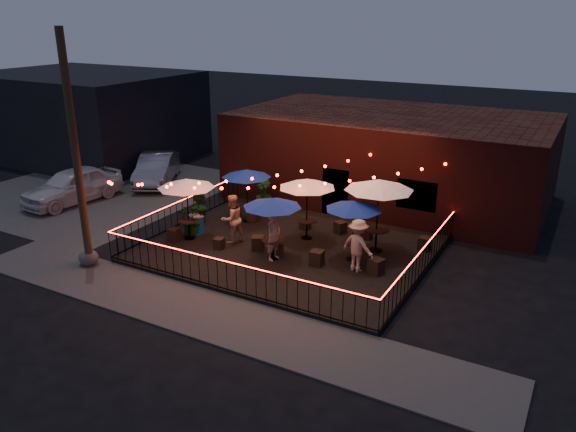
% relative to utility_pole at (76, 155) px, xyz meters
% --- Properties ---
extents(ground, '(110.00, 110.00, 0.00)m').
position_rel_utility_pole_xyz_m(ground, '(5.40, 2.60, -4.00)').
color(ground, black).
rests_on(ground, ground).
extents(patio, '(10.00, 8.00, 0.15)m').
position_rel_utility_pole_xyz_m(patio, '(5.40, 4.60, -3.92)').
color(patio, black).
rests_on(patio, ground).
extents(sidewalk, '(18.00, 2.50, 0.05)m').
position_rel_utility_pole_xyz_m(sidewalk, '(5.40, -0.65, -3.98)').
color(sidewalk, '#403E3B').
rests_on(sidewalk, ground).
extents(parking_lot, '(11.00, 12.00, 0.02)m').
position_rel_utility_pole_xyz_m(parking_lot, '(-6.60, 6.60, -3.99)').
color(parking_lot, '#403E3B').
rests_on(parking_lot, ground).
extents(brick_building, '(14.00, 8.00, 4.00)m').
position_rel_utility_pole_xyz_m(brick_building, '(6.40, 12.59, -2.00)').
color(brick_building, '#38120F').
rests_on(brick_building, ground).
extents(background_building, '(12.00, 9.00, 5.00)m').
position_rel_utility_pole_xyz_m(background_building, '(-12.60, 11.60, -1.50)').
color(background_building, black).
rests_on(background_building, ground).
extents(utility_pole, '(0.26, 0.26, 8.00)m').
position_rel_utility_pole_xyz_m(utility_pole, '(0.00, 0.00, 0.00)').
color(utility_pole, '#382B17').
rests_on(utility_pole, ground).
extents(fence_front, '(10.00, 0.04, 1.04)m').
position_rel_utility_pole_xyz_m(fence_front, '(5.40, 0.60, -3.34)').
color(fence_front, black).
rests_on(fence_front, patio).
extents(fence_left, '(0.04, 8.00, 1.04)m').
position_rel_utility_pole_xyz_m(fence_left, '(0.40, 4.60, -3.34)').
color(fence_left, black).
rests_on(fence_left, patio).
extents(fence_right, '(0.04, 8.00, 1.04)m').
position_rel_utility_pole_xyz_m(fence_right, '(10.40, 4.60, -3.34)').
color(fence_right, black).
rests_on(fence_right, patio).
extents(festoon_lights, '(10.02, 8.72, 1.32)m').
position_rel_utility_pole_xyz_m(festoon_lights, '(4.39, 4.30, -1.48)').
color(festoon_lights, '#EF0C01').
rests_on(festoon_lights, ground).
extents(cafe_table_0, '(2.56, 2.56, 2.39)m').
position_rel_utility_pole_xyz_m(cafe_table_0, '(1.60, 3.50, -1.66)').
color(cafe_table_0, black).
rests_on(cafe_table_0, patio).
extents(cafe_table_1, '(2.44, 2.44, 2.23)m').
position_rel_utility_pole_xyz_m(cafe_table_1, '(2.51, 6.20, -1.81)').
color(cafe_table_1, black).
rests_on(cafe_table_1, patio).
extents(cafe_table_2, '(2.60, 2.60, 2.26)m').
position_rel_utility_pole_xyz_m(cafe_table_2, '(5.37, 3.44, -1.78)').
color(cafe_table_2, black).
rests_on(cafe_table_2, patio).
extents(cafe_table_3, '(2.39, 2.39, 2.39)m').
position_rel_utility_pole_xyz_m(cafe_table_3, '(5.54, 5.72, -1.67)').
color(cafe_table_3, black).
rests_on(cafe_table_3, patio).
extents(cafe_table_4, '(2.14, 2.14, 2.19)m').
position_rel_utility_pole_xyz_m(cafe_table_4, '(7.84, 4.74, -1.85)').
color(cafe_table_4, black).
rests_on(cafe_table_4, patio).
extents(cafe_table_5, '(3.07, 3.07, 2.72)m').
position_rel_utility_pole_xyz_m(cafe_table_5, '(8.31, 5.87, -1.37)').
color(cafe_table_5, black).
rests_on(cafe_table_5, patio).
extents(bistro_chair_0, '(0.40, 0.40, 0.47)m').
position_rel_utility_pole_xyz_m(bistro_chair_0, '(1.21, 3.06, -3.62)').
color(bistro_chair_0, black).
rests_on(bistro_chair_0, patio).
extents(bistro_chair_1, '(0.38, 0.38, 0.40)m').
position_rel_utility_pole_xyz_m(bistro_chair_1, '(3.18, 3.25, -3.65)').
color(bistro_chair_1, black).
rests_on(bistro_chair_1, patio).
extents(bistro_chair_2, '(0.49, 0.49, 0.44)m').
position_rel_utility_pole_xyz_m(bistro_chair_2, '(1.64, 6.59, -3.63)').
color(bistro_chair_2, black).
rests_on(bistro_chair_2, patio).
extents(bistro_chair_3, '(0.44, 0.44, 0.48)m').
position_rel_utility_pole_xyz_m(bistro_chair_3, '(2.74, 6.29, -3.61)').
color(bistro_chair_3, black).
rests_on(bistro_chair_3, patio).
extents(bistro_chair_4, '(0.57, 0.57, 0.51)m').
position_rel_utility_pole_xyz_m(bistro_chair_4, '(4.50, 3.87, -3.59)').
color(bistro_chair_4, black).
rests_on(bistro_chair_4, patio).
extents(bistro_chair_5, '(0.57, 0.57, 0.51)m').
position_rel_utility_pole_xyz_m(bistro_chair_5, '(5.38, 3.74, -3.60)').
color(bistro_chair_5, black).
rests_on(bistro_chair_5, patio).
extents(bistro_chair_6, '(0.38, 0.38, 0.45)m').
position_rel_utility_pole_xyz_m(bistro_chair_6, '(5.02, 6.59, -3.63)').
color(bistro_chair_6, black).
rests_on(bistro_chair_6, patio).
extents(bistro_chair_7, '(0.51, 0.51, 0.46)m').
position_rel_utility_pole_xyz_m(bistro_chair_7, '(6.46, 6.84, -3.62)').
color(bistro_chair_7, black).
rests_on(bistro_chair_7, patio).
extents(bistro_chair_8, '(0.46, 0.46, 0.51)m').
position_rel_utility_pole_xyz_m(bistro_chair_8, '(6.96, 3.75, -3.59)').
color(bistro_chair_8, black).
rests_on(bistro_chair_8, patio).
extents(bistro_chair_9, '(0.54, 0.54, 0.52)m').
position_rel_utility_pole_xyz_m(bistro_chair_9, '(9.00, 4.10, -3.59)').
color(bistro_chair_9, black).
rests_on(bistro_chair_9, patio).
extents(bistro_chair_10, '(0.37, 0.37, 0.44)m').
position_rel_utility_pole_xyz_m(bistro_chair_10, '(7.58, 6.83, -3.63)').
color(bistro_chair_10, black).
rests_on(bistro_chair_10, patio).
extents(bistro_chair_11, '(0.43, 0.43, 0.48)m').
position_rel_utility_pole_xyz_m(bistro_chair_11, '(9.84, 6.85, -3.61)').
color(bistro_chair_11, black).
rests_on(bistro_chair_11, patio).
extents(patron_a, '(0.50, 0.69, 1.76)m').
position_rel_utility_pole_xyz_m(patron_a, '(5.43, 3.40, -2.97)').
color(patron_a, tan).
rests_on(patron_a, patio).
extents(patron_b, '(1.00, 1.11, 1.88)m').
position_rel_utility_pole_xyz_m(patron_b, '(3.28, 4.00, -2.91)').
color(patron_b, tan).
rests_on(patron_b, patio).
extents(patron_c, '(1.33, 0.97, 1.86)m').
position_rel_utility_pole_xyz_m(patron_c, '(8.36, 3.97, -2.92)').
color(patron_c, '#DFA793').
rests_on(patron_c, patio).
extents(potted_shrub_a, '(1.19, 1.04, 1.28)m').
position_rel_utility_pole_xyz_m(potted_shrub_a, '(1.50, 3.88, -3.21)').
color(potted_shrub_a, '#0C340E').
rests_on(potted_shrub_a, patio).
extents(potted_shrub_b, '(0.84, 0.74, 1.29)m').
position_rel_utility_pole_xyz_m(potted_shrub_b, '(0.80, 5.25, -3.20)').
color(potted_shrub_b, '#17410E').
rests_on(potted_shrub_b, patio).
extents(potted_shrub_c, '(0.79, 0.79, 1.23)m').
position_rel_utility_pole_xyz_m(potted_shrub_c, '(2.15, 8.10, -3.23)').
color(potted_shrub_c, '#10330C').
rests_on(potted_shrub_c, patio).
extents(cooler, '(0.66, 0.56, 0.75)m').
position_rel_utility_pole_xyz_m(cooler, '(1.50, 4.04, -3.47)').
color(cooler, '#0B56AB').
rests_on(cooler, patio).
extents(boulder, '(0.89, 0.78, 0.64)m').
position_rel_utility_pole_xyz_m(boulder, '(-0.10, 0.04, -3.68)').
color(boulder, '#4C4B46').
rests_on(boulder, ground).
extents(car_white, '(2.42, 4.93, 1.62)m').
position_rel_utility_pole_xyz_m(car_white, '(-6.15, 4.67, -3.19)').
color(car_white, white).
rests_on(car_white, ground).
extents(car_silver, '(3.70, 4.82, 1.53)m').
position_rel_utility_pole_xyz_m(car_silver, '(-4.85, 8.95, -3.24)').
color(car_silver, '#ABAAB3').
rests_on(car_silver, ground).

